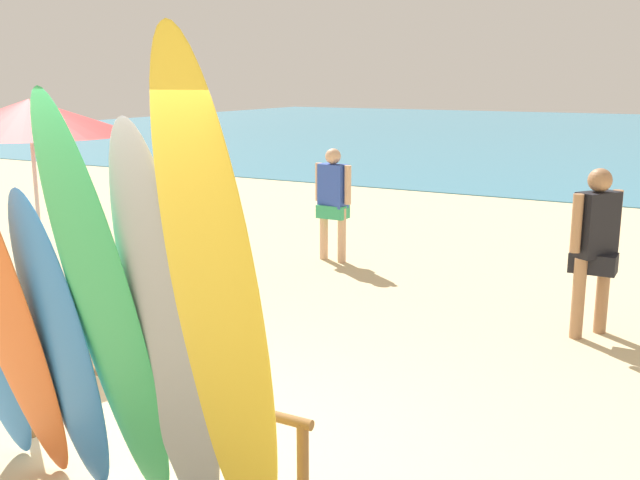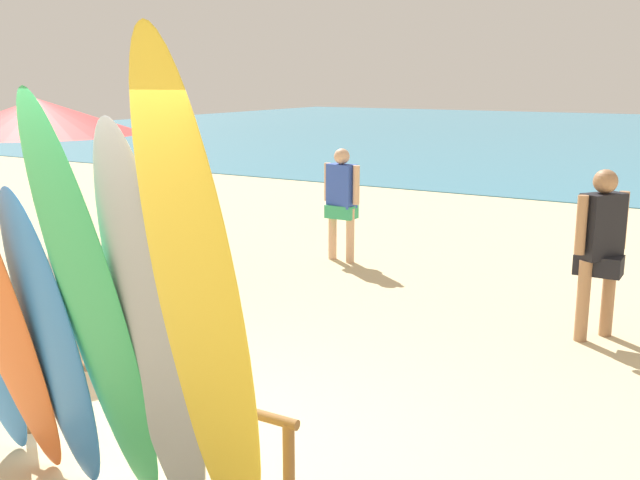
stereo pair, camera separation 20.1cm
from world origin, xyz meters
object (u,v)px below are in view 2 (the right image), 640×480
(surfboard_blue_2, at_px, (52,346))
(beach_umbrella, at_px, (38,117))
(surfboard_rack, at_px, (140,400))
(surfboard_grey_4, at_px, (153,338))
(surfboard_green_3, at_px, (95,316))
(beachgoer_photographing, at_px, (342,197))
(surfboard_yellow_5, at_px, (201,315))
(beachgoer_by_water, at_px, (600,243))
(beach_chair_blue, at_px, (100,284))

(surfboard_blue_2, height_order, beach_umbrella, beach_umbrella)
(surfboard_rack, distance_m, surfboard_grey_4, 1.00)
(surfboard_grey_4, relative_size, beach_umbrella, 1.04)
(surfboard_green_3, height_order, beachgoer_photographing, surfboard_green_3)
(surfboard_rack, distance_m, beachgoer_photographing, 5.95)
(surfboard_yellow_5, relative_size, beach_umbrella, 1.23)
(surfboard_rack, xyz_separation_m, surfboard_green_3, (0.20, -0.50, 0.74))
(surfboard_grey_4, distance_m, beachgoer_by_water, 4.88)
(beachgoer_by_water, bearing_deg, surfboard_grey_4, -164.29)
(surfboard_blue_2, relative_size, surfboard_grey_4, 0.83)
(surfboard_blue_2, bearing_deg, beach_chair_blue, 136.35)
(surfboard_green_3, xyz_separation_m, beachgoer_photographing, (-1.87, 6.20, -0.35))
(surfboard_green_3, relative_size, surfboard_grey_4, 1.07)
(surfboard_yellow_5, distance_m, beach_chair_blue, 4.42)
(surfboard_yellow_5, xyz_separation_m, beach_chair_blue, (-3.49, 2.54, -0.97))
(surfboard_grey_4, distance_m, beach_chair_blue, 4.04)
(surfboard_yellow_5, height_order, beach_umbrella, surfboard_yellow_5)
(surfboard_blue_2, xyz_separation_m, surfboard_green_3, (0.43, -0.05, 0.27))
(surfboard_blue_2, height_order, surfboard_green_3, surfboard_green_3)
(surfboard_blue_2, bearing_deg, beach_umbrella, 144.50)
(surfboard_rack, xyz_separation_m, beachgoer_photographing, (-1.67, 5.70, 0.40))
(surfboard_blue_2, distance_m, beachgoer_photographing, 6.32)
(surfboard_blue_2, relative_size, beach_chair_blue, 2.43)
(surfboard_green_3, height_order, beach_chair_blue, surfboard_green_3)
(surfboard_grey_4, xyz_separation_m, beachgoer_photographing, (-2.25, 6.15, -0.28))
(surfboard_green_3, height_order, surfboard_yellow_5, surfboard_yellow_5)
(surfboard_rack, bearing_deg, beach_chair_blue, 141.33)
(surfboard_yellow_5, distance_m, beachgoer_photographing, 6.77)
(surfboard_yellow_5, relative_size, beach_chair_blue, 3.44)
(surfboard_blue_2, bearing_deg, surfboard_rack, 66.77)
(beachgoer_by_water, bearing_deg, surfboard_green_3, -168.25)
(surfboard_rack, height_order, beachgoer_by_water, beachgoer_by_water)
(surfboard_rack, relative_size, surfboard_yellow_5, 0.84)
(beachgoer_photographing, relative_size, beachgoer_by_water, 0.94)
(surfboard_blue_2, relative_size, beachgoer_by_water, 1.19)
(beachgoer_photographing, distance_m, beach_umbrella, 4.12)
(surfboard_rack, height_order, surfboard_grey_4, surfboard_grey_4)
(surfboard_grey_4, distance_m, beach_umbrella, 4.99)
(beachgoer_by_water, bearing_deg, surfboard_blue_2, -172.85)
(beachgoer_photographing, bearing_deg, surfboard_grey_4, -60.48)
(surfboard_grey_4, height_order, surfboard_yellow_5, surfboard_yellow_5)
(surfboard_green_3, height_order, surfboard_grey_4, surfboard_green_3)
(surfboard_blue_2, distance_m, surfboard_grey_4, 0.83)
(surfboard_blue_2, height_order, beach_chair_blue, surfboard_blue_2)
(beach_chair_blue, bearing_deg, beachgoer_photographing, 63.80)
(surfboard_green_3, xyz_separation_m, surfboard_grey_4, (0.38, 0.05, -0.07))
(surfboard_green_3, bearing_deg, surfboard_yellow_5, 1.78)
(beachgoer_photographing, bearing_deg, surfboard_green_3, -63.80)
(surfboard_yellow_5, bearing_deg, surfboard_rack, 151.41)
(beachgoer_photographing, bearing_deg, surfboard_rack, -64.22)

